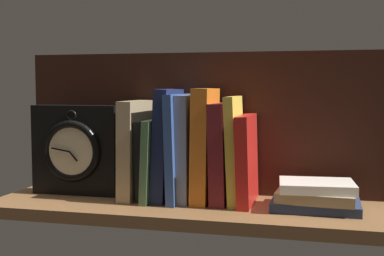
{
  "coord_description": "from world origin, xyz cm",
  "views": [
    {
      "loc": [
        28.13,
        -104.64,
        24.66
      ],
      "look_at": [
        0.88,
        3.26,
        15.71
      ],
      "focal_mm": 48.75,
      "sensor_mm": 36.0,
      "label": 1
    }
  ],
  "objects_px": {
    "book_red_requiem": "(247,159)",
    "book_blue_modern": "(179,147)",
    "book_stack_side": "(316,196)",
    "book_tan_shortstories": "(135,149)",
    "book_maroon_dawkins": "(222,153)",
    "book_gray_chess": "(190,148)",
    "book_yellow_seinlanguage": "(235,150)",
    "framed_clock": "(76,150)",
    "book_black_skeptic": "(147,159)",
    "book_green_romantic": "(156,159)",
    "book_orange_pandolfini": "(205,145)",
    "book_navy_bierce": "(167,144)"
  },
  "relations": [
    {
      "from": "book_maroon_dawkins",
      "to": "book_stack_side",
      "type": "xyz_separation_m",
      "value": [
        0.2,
        -0.02,
        -0.08
      ]
    },
    {
      "from": "book_tan_shortstories",
      "to": "book_gray_chess",
      "type": "xyz_separation_m",
      "value": [
        0.13,
        0.0,
        0.01
      ]
    },
    {
      "from": "book_black_skeptic",
      "to": "book_gray_chess",
      "type": "height_order",
      "value": "book_gray_chess"
    },
    {
      "from": "book_black_skeptic",
      "to": "book_tan_shortstories",
      "type": "bearing_deg",
      "value": 180.0
    },
    {
      "from": "book_tan_shortstories",
      "to": "book_maroon_dawkins",
      "type": "relative_size",
      "value": 1.02
    },
    {
      "from": "book_tan_shortstories",
      "to": "book_maroon_dawkins",
      "type": "bearing_deg",
      "value": 0.0
    },
    {
      "from": "book_blue_modern",
      "to": "framed_clock",
      "type": "height_order",
      "value": "book_blue_modern"
    },
    {
      "from": "book_tan_shortstories",
      "to": "book_gray_chess",
      "type": "height_order",
      "value": "book_gray_chess"
    },
    {
      "from": "book_orange_pandolfini",
      "to": "book_yellow_seinlanguage",
      "type": "height_order",
      "value": "book_orange_pandolfini"
    },
    {
      "from": "book_tan_shortstories",
      "to": "book_yellow_seinlanguage",
      "type": "xyz_separation_m",
      "value": [
        0.22,
        0.0,
        0.01
      ]
    },
    {
      "from": "book_tan_shortstories",
      "to": "book_gray_chess",
      "type": "bearing_deg",
      "value": 0.0
    },
    {
      "from": "book_orange_pandolfini",
      "to": "book_navy_bierce",
      "type": "bearing_deg",
      "value": 180.0
    },
    {
      "from": "book_stack_side",
      "to": "book_red_requiem",
      "type": "bearing_deg",
      "value": 171.9
    },
    {
      "from": "book_stack_side",
      "to": "book_blue_modern",
      "type": "bearing_deg",
      "value": 176.01
    },
    {
      "from": "book_yellow_seinlanguage",
      "to": "book_stack_side",
      "type": "relative_size",
      "value": 1.3
    },
    {
      "from": "book_tan_shortstories",
      "to": "book_black_skeptic",
      "type": "height_order",
      "value": "book_tan_shortstories"
    },
    {
      "from": "book_tan_shortstories",
      "to": "book_black_skeptic",
      "type": "xyz_separation_m",
      "value": [
        0.03,
        0.0,
        -0.02
      ]
    },
    {
      "from": "book_navy_bierce",
      "to": "book_red_requiem",
      "type": "bearing_deg",
      "value": 0.0
    },
    {
      "from": "book_green_romantic",
      "to": "book_stack_side",
      "type": "height_order",
      "value": "book_green_romantic"
    },
    {
      "from": "framed_clock",
      "to": "book_gray_chess",
      "type": "bearing_deg",
      "value": 0.5
    },
    {
      "from": "book_stack_side",
      "to": "book_yellow_seinlanguage",
      "type": "bearing_deg",
      "value": 173.12
    },
    {
      "from": "book_red_requiem",
      "to": "book_blue_modern",
      "type": "bearing_deg",
      "value": 180.0
    },
    {
      "from": "book_green_romantic",
      "to": "book_orange_pandolfini",
      "type": "bearing_deg",
      "value": 0.0
    },
    {
      "from": "book_maroon_dawkins",
      "to": "framed_clock",
      "type": "relative_size",
      "value": 1.04
    },
    {
      "from": "book_red_requiem",
      "to": "framed_clock",
      "type": "distance_m",
      "value": 0.39
    },
    {
      "from": "book_black_skeptic",
      "to": "book_blue_modern",
      "type": "bearing_deg",
      "value": 0.0
    },
    {
      "from": "book_orange_pandolfini",
      "to": "book_maroon_dawkins",
      "type": "relative_size",
      "value": 1.15
    },
    {
      "from": "book_black_skeptic",
      "to": "framed_clock",
      "type": "xyz_separation_m",
      "value": [
        -0.17,
        -0.0,
        0.02
      ]
    },
    {
      "from": "book_green_romantic",
      "to": "book_orange_pandolfini",
      "type": "relative_size",
      "value": 0.72
    },
    {
      "from": "book_black_skeptic",
      "to": "book_gray_chess",
      "type": "bearing_deg",
      "value": 0.0
    },
    {
      "from": "book_black_skeptic",
      "to": "book_maroon_dawkins",
      "type": "relative_size",
      "value": 0.81
    },
    {
      "from": "book_maroon_dawkins",
      "to": "book_red_requiem",
      "type": "relative_size",
      "value": 1.13
    },
    {
      "from": "book_gray_chess",
      "to": "book_stack_side",
      "type": "height_order",
      "value": "book_gray_chess"
    },
    {
      "from": "book_tan_shortstories",
      "to": "book_navy_bierce",
      "type": "relative_size",
      "value": 0.89
    },
    {
      "from": "book_maroon_dawkins",
      "to": "book_red_requiem",
      "type": "distance_m",
      "value": 0.06
    },
    {
      "from": "book_red_requiem",
      "to": "book_stack_side",
      "type": "height_order",
      "value": "book_red_requiem"
    },
    {
      "from": "book_tan_shortstories",
      "to": "book_orange_pandolfini",
      "type": "relative_size",
      "value": 0.89
    },
    {
      "from": "book_gray_chess",
      "to": "framed_clock",
      "type": "xyz_separation_m",
      "value": [
        -0.27,
        -0.0,
        -0.01
      ]
    },
    {
      "from": "book_blue_modern",
      "to": "book_gray_chess",
      "type": "height_order",
      "value": "book_blue_modern"
    },
    {
      "from": "book_blue_modern",
      "to": "book_stack_side",
      "type": "bearing_deg",
      "value": -3.99
    },
    {
      "from": "book_gray_chess",
      "to": "book_maroon_dawkins",
      "type": "height_order",
      "value": "book_gray_chess"
    },
    {
      "from": "book_green_romantic",
      "to": "book_yellow_seinlanguage",
      "type": "bearing_deg",
      "value": 0.0
    },
    {
      "from": "book_yellow_seinlanguage",
      "to": "book_orange_pandolfini",
      "type": "bearing_deg",
      "value": 180.0
    },
    {
      "from": "book_gray_chess",
      "to": "book_red_requiem",
      "type": "relative_size",
      "value": 1.22
    },
    {
      "from": "book_blue_modern",
      "to": "book_maroon_dawkins",
      "type": "height_order",
      "value": "book_blue_modern"
    },
    {
      "from": "book_yellow_seinlanguage",
      "to": "framed_clock",
      "type": "bearing_deg",
      "value": -179.64
    },
    {
      "from": "book_red_requiem",
      "to": "book_black_skeptic",
      "type": "bearing_deg",
      "value": 180.0
    },
    {
      "from": "book_navy_bierce",
      "to": "framed_clock",
      "type": "distance_m",
      "value": 0.22
    },
    {
      "from": "book_orange_pandolfini",
      "to": "book_stack_side",
      "type": "bearing_deg",
      "value": -4.98
    },
    {
      "from": "book_blue_modern",
      "to": "book_gray_chess",
      "type": "xyz_separation_m",
      "value": [
        0.02,
        0.0,
        -0.0
      ]
    }
  ]
}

